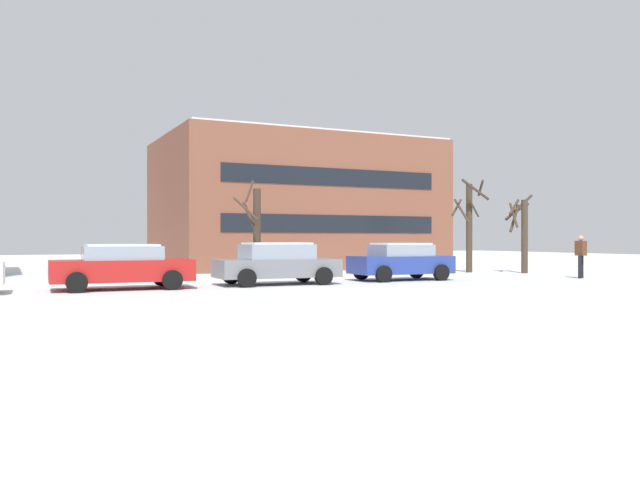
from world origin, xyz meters
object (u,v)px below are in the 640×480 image
Objects in this scene: parked_car_gray at (277,263)px; pedestrian_crossing at (581,253)px; parked_car_red at (122,266)px; parked_car_blue at (401,261)px.

pedestrian_crossing is (12.77, -2.06, 0.28)m from parked_car_gray.
parked_car_gray is at bearing -1.53° from parked_car_red.
parked_car_red is 2.52× the size of pedestrian_crossing.
parked_car_gray is 1.10× the size of parked_car_blue.
pedestrian_crossing is at bearing -6.94° from parked_car_red.
parked_car_red is 5.35m from parked_car_gray.
parked_car_red is 1.11× the size of parked_car_blue.
pedestrian_crossing reaches higher than parked_car_gray.
parked_car_blue is 7.75m from pedestrian_crossing.
parked_car_gray is at bearing 170.83° from pedestrian_crossing.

